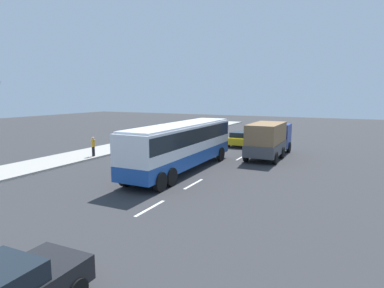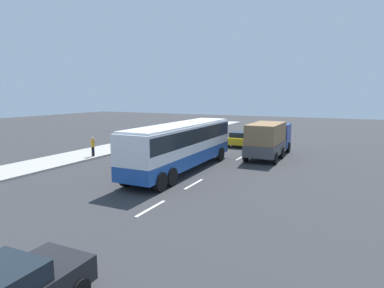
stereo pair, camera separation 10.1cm
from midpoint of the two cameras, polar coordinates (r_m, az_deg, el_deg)
The scene contains 7 objects.
ground_plane at distance 22.82m, azimuth -3.57°, elevation -4.69°, with size 120.00×120.00×0.00m, color #333335.
sidewalk_curb at distance 28.83m, azimuth -20.65°, elevation -2.25°, with size 80.00×4.00×0.15m, color #A8A399.
lane_centreline at distance 18.30m, azimuth -1.58°, elevation -8.07°, with size 32.95×0.16×0.01m.
coach_bus at distance 22.22m, azimuth -1.91°, elevation 0.39°, with size 12.10×2.74×3.33m.
cargo_truck at distance 28.18m, azimuth 13.38°, elevation 1.01°, with size 7.59×2.59×2.97m.
car_yellow_taxi at distance 33.89m, azimuth 8.50°, elevation 1.02°, with size 4.15×2.06×1.49m.
pedestrian_near_curb at distance 28.23m, azimuth -17.31°, elevation -0.20°, with size 0.32×0.32×1.65m.
Camera 2 is at (-19.26, -11.03, 5.30)m, focal length 30.04 mm.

